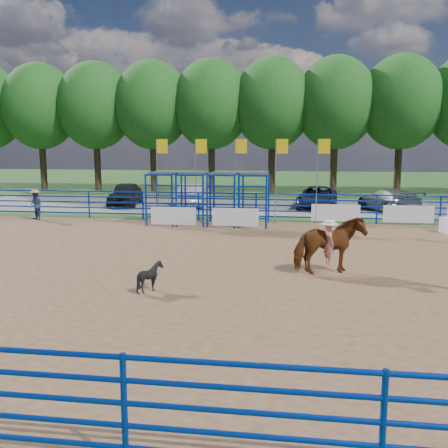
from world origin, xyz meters
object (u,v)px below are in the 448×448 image
at_px(calf, 150,276).
at_px(spectator_cowboy, 36,205).
at_px(horse_and_rider, 329,244).
at_px(car_d, 389,200).
at_px(car_c, 317,197).
at_px(car_b, 195,195).
at_px(car_a, 125,194).

relative_size(calf, spectator_cowboy, 0.52).
bearing_deg(horse_and_rider, car_d, 73.79).
xyz_separation_m(calf, car_c, (5.18, 18.76, 0.26)).
relative_size(horse_and_rider, car_b, 0.52).
xyz_separation_m(calf, car_d, (9.28, 17.73, 0.27)).
xyz_separation_m(spectator_cowboy, car_c, (14.79, 7.15, -0.13)).
height_order(horse_and_rider, spectator_cowboy, horse_and_rider).
xyz_separation_m(spectator_cowboy, car_a, (2.49, 6.79, -0.05)).
bearing_deg(car_d, calf, 40.14).
bearing_deg(car_d, spectator_cowboy, -4.27).
height_order(calf, car_a, car_a).
bearing_deg(car_b, car_a, 5.11).
bearing_deg(car_d, car_c, -36.35).
xyz_separation_m(car_a, car_c, (12.30, 0.37, -0.08)).
xyz_separation_m(spectator_cowboy, car_d, (18.88, 6.12, -0.11)).
distance_m(spectator_cowboy, car_b, 10.10).
bearing_deg(calf, horse_and_rider, -78.62).
xyz_separation_m(calf, car_b, (-2.61, 18.90, 0.31)).
relative_size(horse_and_rider, spectator_cowboy, 1.48).
bearing_deg(spectator_cowboy, car_b, 46.22).
distance_m(horse_and_rider, car_d, 15.82).
bearing_deg(calf, car_d, -43.88).
height_order(spectator_cowboy, car_b, spectator_cowboy).
height_order(car_c, car_d, car_d).
bearing_deg(car_b, car_c, 177.61).
bearing_deg(calf, car_b, -8.38).
distance_m(horse_and_rider, calf, 5.52).
bearing_deg(spectator_cowboy, car_a, 69.84).
relative_size(horse_and_rider, car_a, 0.52).
relative_size(car_b, car_d, 0.93).
distance_m(horse_and_rider, spectator_cowboy, 17.07).
bearing_deg(calf, car_a, 4.89).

